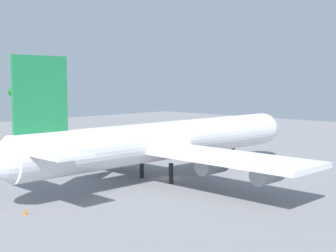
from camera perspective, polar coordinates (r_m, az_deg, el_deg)
name	(u,v)px	position (r m, az deg, el deg)	size (l,w,h in m)	color
ground_plane	(168,178)	(77.54, 0.00, -6.22)	(237.92, 237.92, 0.00)	gray
cargo_airplane	(167,141)	(76.37, -0.13, -1.80)	(59.48, 53.45, 18.77)	silver
safety_cone_nose	(248,155)	(99.92, 9.45, -3.43)	(0.55, 0.55, 0.78)	orange
safety_cone_tail	(25,212)	(59.37, -16.63, -9.74)	(0.51, 0.51, 0.73)	orange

